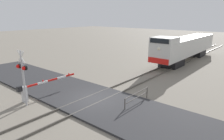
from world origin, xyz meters
The scene contains 8 objects.
ground_plane centered at (0.00, 0.00, 0.00)m, with size 160.00×160.00×0.00m, color gray.
rail_track_left centered at (-0.72, 0.00, 0.07)m, with size 0.08×80.00×0.15m, color #59544C.
rail_track_right centered at (0.72, 0.00, 0.07)m, with size 0.08×80.00×0.15m, color #59544C.
road_surface centered at (0.00, 0.00, 0.07)m, with size 36.00×5.58×0.15m, color #2D2D30.
locomotive centered at (0.00, 19.13, 2.07)m, with size 2.75×17.52×4.05m.
crossing_signal centered at (-3.21, -3.87, 2.64)m, with size 1.18×0.33×4.22m.
crossing_gate centered at (-3.93, -2.95, 0.86)m, with size 0.36×5.47×1.39m.
guard_railing centered at (3.00, 1.69, 0.63)m, with size 0.08×3.13×0.95m.
Camera 1 is at (10.78, -10.57, 6.59)m, focal length 32.72 mm.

